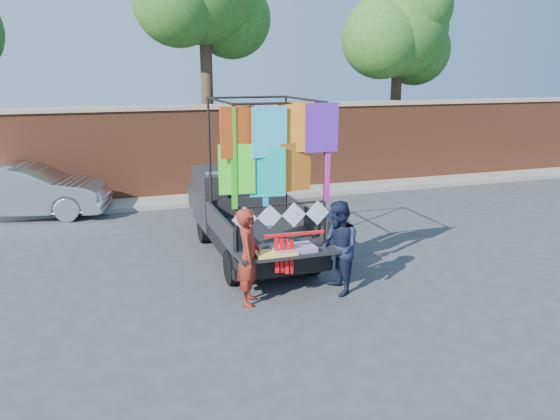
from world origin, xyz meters
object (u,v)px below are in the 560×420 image
object	(u,v)px
pickup_truck	(243,210)
sedan	(24,191)
woman	(249,257)
man	(339,248)

from	to	relation	value
pickup_truck	sedan	size ratio (longest dim) A/B	1.23
pickup_truck	sedan	bearing A→B (deg)	138.39
woman	pickup_truck	bearing A→B (deg)	7.32
pickup_truck	man	size ratio (longest dim) A/B	3.18
pickup_truck	woman	bearing A→B (deg)	-103.43
sedan	woman	xyz separation A→B (m)	(3.86, -6.82, 0.11)
pickup_truck	man	world-z (taller)	pickup_truck
pickup_truck	sedan	distance (m)	6.06
pickup_truck	sedan	xyz separation A→B (m)	(-4.53, 4.03, -0.12)
woman	man	size ratio (longest dim) A/B	1.00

